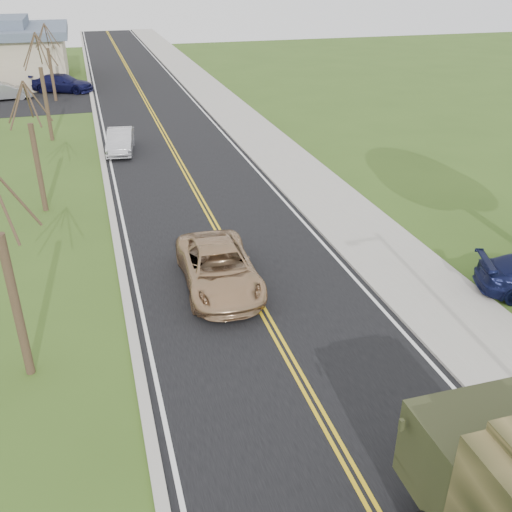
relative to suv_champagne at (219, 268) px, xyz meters
name	(u,v)px	position (x,y,z in m)	size (l,w,h in m)	color
road	(152,112)	(0.98, 26.90, -0.72)	(8.00, 120.00, 0.01)	black
curb_right	(206,107)	(5.13, 26.90, -0.67)	(0.30, 120.00, 0.12)	#9E998E
sidewalk_right	(228,106)	(6.88, 26.90, -0.68)	(3.20, 120.00, 0.10)	#9E998E
curb_left	(95,115)	(-3.17, 26.90, -0.68)	(0.30, 120.00, 0.10)	#9E998E
bare_tree_a	(12,290)	(-6.03, -3.10, 1.90)	(1.93, 2.26, 6.08)	#38281C
bare_tree_b	(36,158)	(-6.03, 8.90, 1.75)	(1.83, 2.14, 5.73)	#38281C
bare_tree_c	(45,96)	(-6.03, 20.90, 2.05)	(2.04, 2.39, 6.42)	#38281C
bare_tree_d	(51,68)	(-6.03, 32.90, 1.82)	(1.88, 2.20, 5.91)	#38281C
suv_champagne	(219,268)	(0.00, 0.00, 0.00)	(2.41, 5.22, 1.45)	tan
sedan_silver	(120,141)	(-2.02, 17.02, -0.05)	(1.42, 4.07, 1.34)	#BBBABF
lot_car_silver	(4,91)	(-10.00, 34.39, -0.04)	(1.46, 4.18, 1.38)	#A4A5A9
lot_car_navy	(63,83)	(-5.44, 36.42, 0.03)	(2.12, 5.22, 1.52)	#0F1038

